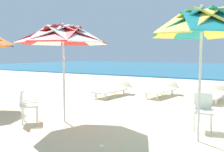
# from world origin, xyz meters

# --- Properties ---
(ground_plane) EXTENTS (80.00, 80.00, 0.00)m
(ground_plane) POSITION_xyz_m (0.00, 0.00, 0.00)
(ground_plane) COLOR beige
(beach_umbrella_0) EXTENTS (2.05, 2.05, 2.72)m
(beach_umbrella_0) POSITION_xyz_m (0.31, -2.12, 2.34)
(beach_umbrella_0) COLOR silver
(beach_umbrella_0) RESTS_ON ground
(plastic_chair_0) EXTENTS (0.51, 0.54, 0.87)m
(plastic_chair_0) POSITION_xyz_m (0.27, -1.26, 0.50)
(plastic_chair_0) COLOR white
(plastic_chair_0) RESTS_ON ground
(beach_umbrella_1) EXTENTS (2.39, 2.39, 2.56)m
(beach_umbrella_1) POSITION_xyz_m (-3.00, -2.35, 2.23)
(beach_umbrella_1) COLOR silver
(beach_umbrella_1) RESTS_ON ground
(plastic_chair_1) EXTENTS (0.63, 0.63, 0.87)m
(plastic_chair_1) POSITION_xyz_m (-3.80, -2.88, 0.50)
(plastic_chair_1) COLOR white
(plastic_chair_1) RESTS_ON ground
(sun_lounger_1) EXTENTS (0.84, 2.20, 0.62)m
(sun_lounger_1) POSITION_xyz_m (0.06, 2.70, 0.28)
(sun_lounger_1) COLOR white
(sun_lounger_1) RESTS_ON ground
(sun_lounger_2) EXTENTS (1.00, 2.22, 0.62)m
(sun_lounger_2) POSITION_xyz_m (-1.98, 2.69, 0.28)
(sun_lounger_2) COLOR white
(sun_lounger_2) RESTS_ON ground
(sun_lounger_3) EXTENTS (0.90, 2.21, 0.62)m
(sun_lounger_3) POSITION_xyz_m (-3.84, 1.74, 0.28)
(sun_lounger_3) COLOR white
(sun_lounger_3) RESTS_ON ground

